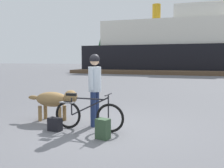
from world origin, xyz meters
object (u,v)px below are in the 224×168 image
Objects in this scene: backpack at (103,129)px; person_cyclist at (95,82)px; handbag_pannier at (55,124)px; sailboat_moored at (191,68)px; bicycle at (88,115)px; dog at (55,100)px; ferry_boat at (179,48)px.

person_cyclist is at bearing 121.03° from backpack.
sailboat_moored is at bearing 85.47° from handbag_pannier.
dog is at bearing 156.08° from bicycle.
bicycle reaches higher than backpack.
backpack reaches higher than handbag_pannier.
bicycle is 0.07× the size of ferry_boat.
bicycle is at bearing -90.64° from ferry_boat.
backpack is (1.76, -1.02, -0.37)m from dog.
ferry_boat is (1.53, 28.57, 2.65)m from dog.
ferry_boat is 3.14× the size of sailboat_moored.
ferry_boat is at bearing -115.70° from sailboat_moored.
backpack is 29.74m from ferry_boat.
sailboat_moored is at bearing 64.30° from ferry_boat.
bicycle is 4.08× the size of backpack.
person_cyclist reaches higher than handbag_pannier.
bicycle is at bearing 139.11° from backpack.
sailboat_moored is (1.55, 3.22, -2.75)m from ferry_boat.
bicycle reaches higher than dog.
bicycle is 32.37m from sailboat_moored.
handbag_pannier is 0.04× the size of sailboat_moored.
ferry_boat is (1.04, 29.39, 3.08)m from handbag_pannier.
sailboat_moored reaches higher than bicycle.
handbag_pannier is (-1.27, 0.19, -0.06)m from backpack.
ferry_boat reaches higher than backpack.
backpack is at bearing -58.97° from person_cyclist.
handbag_pannier is (0.49, -0.83, -0.43)m from dog.
person_cyclist is at bearing 46.38° from handbag_pannier.
ferry_boat reaches higher than bicycle.
person_cyclist is at bearing 90.30° from bicycle.
handbag_pannier is 29.57m from ferry_boat.
bicycle is 0.86m from person_cyclist.
person_cyclist is at bearing -90.66° from ferry_boat.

